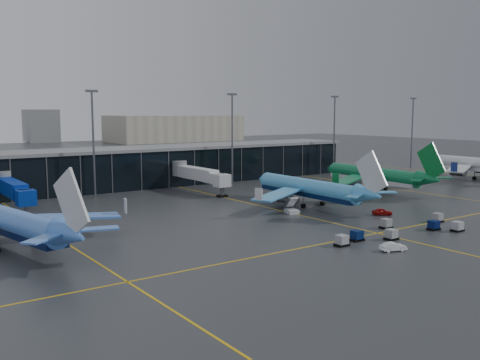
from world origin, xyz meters
TOP-DOWN VIEW (x-y plane):
  - ground at (0.00, 0.00)m, footprint 600.00×600.00m
  - terminal_pier at (0.00, 62.00)m, footprint 142.00×17.00m
  - jet_bridges at (-35.00, 42.99)m, footprint 94.00×27.50m
  - flood_masts at (5.00, 50.00)m, footprint 203.00×0.50m
  - distant_hangars at (49.94, 270.08)m, footprint 260.00×71.00m
  - taxi_lines at (10.00, 10.61)m, footprint 220.00×120.00m
  - airliner_arkefly at (-42.64, 11.13)m, footprint 43.76×47.67m
  - airliner_klm_near at (18.75, 12.01)m, footprint 36.26×41.04m
  - airliner_aer_lingus at (48.76, 19.65)m, footprint 39.14×43.74m
  - airliner_ba at (93.41, 18.04)m, footprint 40.18×45.47m
  - baggage_carts at (13.28, -17.62)m, footprint 29.70×10.17m
  - mobile_airstair at (9.94, 6.88)m, footprint 3.06×3.71m
  - service_van_red at (23.44, -4.83)m, footprint 4.04×3.66m
  - service_van_white at (2.75, -24.13)m, footprint 4.21×2.55m

SIDE VIEW (x-z plane):
  - ground at x=0.00m, z-range 0.00..0.00m
  - taxi_lines at x=10.00m, z-range 0.00..0.02m
  - service_van_white at x=2.75m, z-range 0.00..1.31m
  - service_van_red at x=23.44m, z-range 0.00..1.33m
  - baggage_carts at x=13.28m, z-range -0.09..1.61m
  - mobile_airstair at x=9.94m, z-range -0.95..2.49m
  - jet_bridges at x=-35.00m, z-range 0.95..8.15m
  - terminal_pier at x=0.00m, z-range 0.07..10.77m
  - airliner_klm_near at x=18.75m, z-range 0.00..12.36m
  - airliner_aer_lingus at x=48.76m, z-range 0.00..12.61m
  - airliner_arkefly at x=-42.64m, z-range 0.00..12.67m
  - airliner_ba at x=93.41m, z-range 0.00..13.67m
  - distant_hangars at x=49.94m, z-range -2.21..19.79m
  - flood_masts at x=5.00m, z-range 1.06..26.56m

